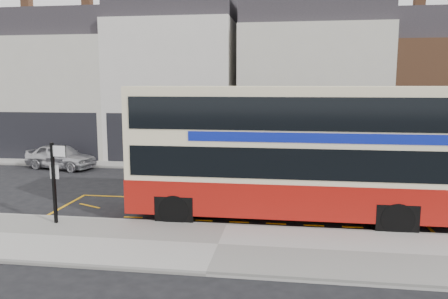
% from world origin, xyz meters
% --- Properties ---
extents(ground, '(120.00, 120.00, 0.00)m').
position_xyz_m(ground, '(0.00, 0.00, 0.00)').
color(ground, black).
rests_on(ground, ground).
extents(pavement, '(40.00, 4.00, 0.15)m').
position_xyz_m(pavement, '(0.00, -2.30, 0.07)').
color(pavement, '#A19E99').
rests_on(pavement, ground).
extents(kerb, '(40.00, 0.15, 0.15)m').
position_xyz_m(kerb, '(0.00, -0.38, 0.07)').
color(kerb, gray).
rests_on(kerb, ground).
extents(far_pavement, '(50.00, 3.00, 0.15)m').
position_xyz_m(far_pavement, '(0.00, 11.00, 0.07)').
color(far_pavement, '#A19E99').
rests_on(far_pavement, ground).
extents(road_markings, '(14.00, 3.40, 0.01)m').
position_xyz_m(road_markings, '(0.00, 1.60, 0.01)').
color(road_markings, orange).
rests_on(road_markings, ground).
extents(terrace_far_left, '(8.00, 8.01, 10.80)m').
position_xyz_m(terrace_far_left, '(-13.50, 14.99, 4.82)').
color(terrace_far_left, beige).
rests_on(terrace_far_left, ground).
extents(terrace_left, '(8.00, 8.01, 11.80)m').
position_xyz_m(terrace_left, '(-5.50, 14.99, 5.32)').
color(terrace_left, silver).
rests_on(terrace_left, ground).
extents(terrace_green_shop, '(9.00, 8.01, 11.30)m').
position_xyz_m(terrace_green_shop, '(3.50, 14.99, 5.07)').
color(terrace_green_shop, beige).
rests_on(terrace_green_shop, ground).
extents(double_decker_bus, '(12.30, 2.90, 4.91)m').
position_xyz_m(double_decker_bus, '(2.48, 1.00, 2.58)').
color(double_decker_bus, beige).
rests_on(double_decker_bus, ground).
extents(bus_stop_post, '(0.70, 0.17, 2.84)m').
position_xyz_m(bus_stop_post, '(-5.91, -1.08, 1.87)').
color(bus_stop_post, black).
rests_on(bus_stop_post, pavement).
extents(car_silver, '(4.62, 2.71, 1.48)m').
position_xyz_m(car_silver, '(-11.24, 8.96, 0.74)').
color(car_silver, '#BCBAC0').
rests_on(car_silver, ground).
extents(car_grey, '(4.13, 1.53, 1.35)m').
position_xyz_m(car_grey, '(0.96, 8.81, 0.68)').
color(car_grey, '#3B3F42').
rests_on(car_grey, ground).
extents(car_white, '(4.59, 2.37, 1.27)m').
position_xyz_m(car_white, '(8.56, 8.34, 0.64)').
color(car_white, white).
rests_on(car_white, ground).
extents(street_tree_left, '(2.48, 2.48, 5.36)m').
position_xyz_m(street_tree_left, '(-15.53, 12.47, 3.65)').
color(street_tree_left, black).
rests_on(street_tree_left, ground).
extents(street_tree_right, '(2.51, 2.51, 5.42)m').
position_xyz_m(street_tree_right, '(8.04, 12.44, 3.70)').
color(street_tree_right, black).
rests_on(street_tree_right, ground).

